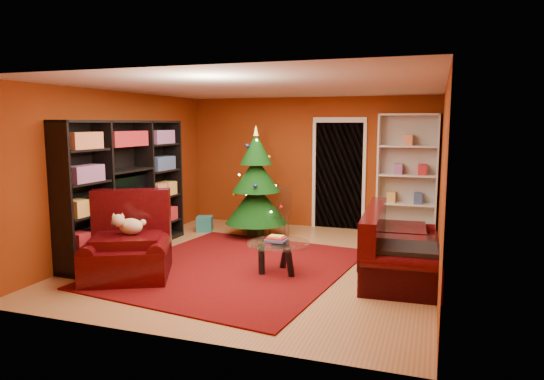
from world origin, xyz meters
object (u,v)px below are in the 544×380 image
(rug, at_px, (234,267))
(dog, at_px, (131,226))
(white_bookshelf, at_px, (407,175))
(sofa, at_px, (402,242))
(gift_box_green, at_px, (256,229))
(acrylic_chair, at_px, (277,215))
(christmas_tree, at_px, (256,183))
(gift_box_red, at_px, (249,224))
(coffee_table, at_px, (279,258))
(armchair, at_px, (127,244))
(media_unit, at_px, (125,188))
(gift_box_teal, at_px, (205,224))

(rug, bearing_deg, dog, -146.19)
(white_bookshelf, relative_size, sofa, 1.07)
(gift_box_green, xyz_separation_m, acrylic_chair, (0.44, -0.07, 0.31))
(christmas_tree, relative_size, dog, 5.15)
(gift_box_red, xyz_separation_m, coffee_table, (1.47, -2.58, 0.13))
(gift_box_green, distance_m, armchair, 3.01)
(media_unit, height_order, armchair, media_unit)
(media_unit, distance_m, dog, 1.34)
(dog, bearing_deg, gift_box_red, 57.33)
(christmas_tree, bearing_deg, rug, -78.72)
(gift_box_red, height_order, white_bookshelf, white_bookshelf)
(media_unit, relative_size, christmas_tree, 1.35)
(gift_box_teal, distance_m, white_bookshelf, 3.96)
(christmas_tree, relative_size, gift_box_green, 8.98)
(media_unit, distance_m, armchair, 1.46)
(media_unit, distance_m, gift_box_red, 2.78)
(gift_box_red, bearing_deg, white_bookshelf, 8.97)
(christmas_tree, distance_m, gift_box_green, 0.89)
(rug, distance_m, armchair, 1.54)
(gift_box_teal, relative_size, armchair, 0.24)
(christmas_tree, distance_m, coffee_table, 2.44)
(christmas_tree, height_order, gift_box_green, christmas_tree)
(gift_box_green, relative_size, gift_box_red, 1.15)
(gift_box_teal, xyz_separation_m, armchair, (0.30, -2.91, 0.32))
(christmas_tree, bearing_deg, acrylic_chair, -3.19)
(media_unit, bearing_deg, christmas_tree, 50.21)
(rug, xyz_separation_m, gift_box_green, (-0.43, 2.03, 0.10))
(rug, height_order, acrylic_chair, acrylic_chair)
(media_unit, bearing_deg, armchair, -52.25)
(dog, distance_m, sofa, 3.72)
(gift_box_teal, height_order, sofa, sofa)
(white_bookshelf, distance_m, coffee_table, 3.53)
(christmas_tree, xyz_separation_m, gift_box_red, (-0.37, 0.55, -0.90))
(media_unit, relative_size, acrylic_chair, 3.27)
(gift_box_teal, xyz_separation_m, sofa, (3.82, -1.59, 0.32))
(media_unit, relative_size, white_bookshelf, 1.20)
(christmas_tree, relative_size, gift_box_teal, 7.06)
(sofa, bearing_deg, rug, 98.82)
(rug, bearing_deg, acrylic_chair, 89.60)
(gift_box_teal, relative_size, sofa, 0.13)
(christmas_tree, height_order, white_bookshelf, white_bookshelf)
(gift_box_teal, relative_size, gift_box_green, 1.27)
(acrylic_chair, bearing_deg, armchair, -118.31)
(acrylic_chair, bearing_deg, gift_box_green, 165.99)
(christmas_tree, distance_m, sofa, 3.16)
(rug, distance_m, coffee_table, 0.74)
(white_bookshelf, height_order, sofa, white_bookshelf)
(dog, bearing_deg, christmas_tree, 48.70)
(gift_box_green, height_order, gift_box_red, gift_box_green)
(white_bookshelf, relative_size, armchair, 1.94)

